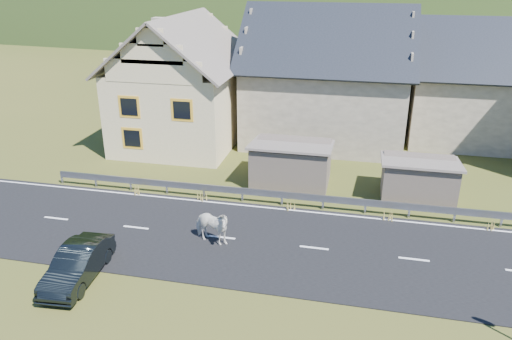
# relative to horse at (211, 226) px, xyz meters

# --- Properties ---
(ground) EXTENTS (160.00, 160.00, 0.00)m
(ground) POSITION_rel_horse_xyz_m (4.28, 0.52, -0.82)
(ground) COLOR #323F14
(ground) RESTS_ON ground
(road) EXTENTS (60.00, 7.00, 0.04)m
(road) POSITION_rel_horse_xyz_m (4.28, 0.52, -0.80)
(road) COLOR black
(road) RESTS_ON ground
(lane_markings) EXTENTS (60.00, 6.60, 0.01)m
(lane_markings) POSITION_rel_horse_xyz_m (4.28, 0.52, -0.78)
(lane_markings) COLOR silver
(lane_markings) RESTS_ON road
(guardrail) EXTENTS (28.10, 0.09, 0.75)m
(guardrail) POSITION_rel_horse_xyz_m (4.28, 4.20, -0.26)
(guardrail) COLOR #93969B
(guardrail) RESTS_ON ground
(shed_left) EXTENTS (4.30, 3.30, 2.40)m
(shed_left) POSITION_rel_horse_xyz_m (2.28, 7.02, 0.28)
(shed_left) COLOR #64574D
(shed_left) RESTS_ON ground
(shed_right) EXTENTS (3.80, 2.90, 2.20)m
(shed_right) POSITION_rel_horse_xyz_m (8.78, 6.52, 0.18)
(shed_right) COLOR #64574D
(shed_right) RESTS_ON ground
(house_cream) EXTENTS (7.80, 9.80, 8.30)m
(house_cream) POSITION_rel_horse_xyz_m (-5.73, 12.52, 3.53)
(house_cream) COLOR beige
(house_cream) RESTS_ON ground
(house_stone_a) EXTENTS (10.80, 9.80, 8.90)m
(house_stone_a) POSITION_rel_horse_xyz_m (3.28, 15.52, 3.81)
(house_stone_a) COLOR #ADA089
(house_stone_a) RESTS_ON ground
(house_stone_b) EXTENTS (9.80, 8.80, 8.10)m
(house_stone_b) POSITION_rel_horse_xyz_m (13.28, 17.52, 3.41)
(house_stone_b) COLOR #ADA089
(house_stone_b) RESTS_ON ground
(mountain) EXTENTS (440.00, 280.00, 260.00)m
(mountain) POSITION_rel_horse_xyz_m (9.28, 180.52, -20.82)
(mountain) COLOR #1C3312
(mountain) RESTS_ON ground
(horse) EXTENTS (1.36, 2.02, 1.57)m
(horse) POSITION_rel_horse_xyz_m (0.00, 0.00, 0.00)
(horse) COLOR silver
(horse) RESTS_ON road
(car) EXTENTS (1.64, 3.97, 1.28)m
(car) POSITION_rel_horse_xyz_m (-4.11, -3.53, -0.18)
(car) COLOR black
(car) RESTS_ON ground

